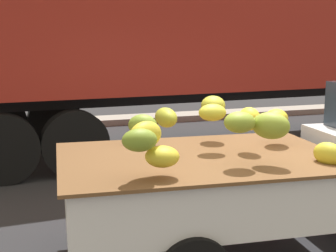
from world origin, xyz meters
name	(u,v)px	position (x,y,z in m)	size (l,w,h in m)	color
ground	(255,246)	(0.00, 0.00, 0.00)	(220.00, 220.00, 0.00)	#28282B
curb_strip	(111,120)	(0.00, 7.74, 0.08)	(80.00, 0.80, 0.16)	gray
semi_trailer	(236,21)	(1.99, 4.59, 2.54)	(12.11, 3.15, 3.95)	maroon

